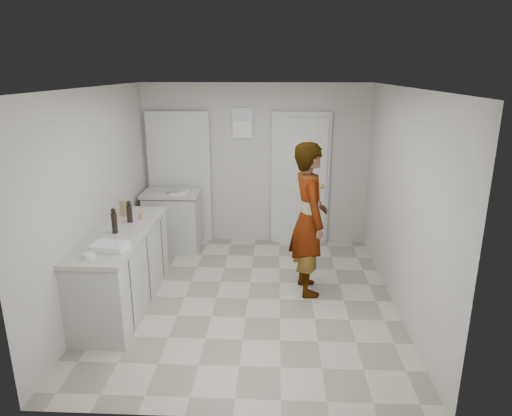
{
  "coord_description": "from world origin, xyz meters",
  "views": [
    {
      "loc": [
        0.33,
        -5.0,
        2.69
      ],
      "look_at": [
        0.08,
        0.4,
        1.04
      ],
      "focal_mm": 32.0,
      "sensor_mm": 36.0,
      "label": 1
    }
  ],
  "objects_px": {
    "person": "(309,219)",
    "egg_bowl": "(89,256)",
    "oil_cruet_a": "(129,212)",
    "spice_jar": "(141,216)",
    "cake_mix_box": "(125,208)",
    "oil_cruet_b": "(114,221)",
    "baking_dish": "(110,247)"
  },
  "relations": [
    {
      "from": "egg_bowl",
      "to": "spice_jar",
      "type": "bearing_deg",
      "value": 81.65
    },
    {
      "from": "oil_cruet_a",
      "to": "egg_bowl",
      "type": "bearing_deg",
      "value": -93.43
    },
    {
      "from": "cake_mix_box",
      "to": "spice_jar",
      "type": "bearing_deg",
      "value": -26.12
    },
    {
      "from": "person",
      "to": "egg_bowl",
      "type": "height_order",
      "value": "person"
    },
    {
      "from": "cake_mix_box",
      "to": "oil_cruet_a",
      "type": "relative_size",
      "value": 0.73
    },
    {
      "from": "spice_jar",
      "to": "oil_cruet_b",
      "type": "distance_m",
      "value": 0.52
    },
    {
      "from": "spice_jar",
      "to": "egg_bowl",
      "type": "height_order",
      "value": "spice_jar"
    },
    {
      "from": "person",
      "to": "egg_bowl",
      "type": "bearing_deg",
      "value": 108.88
    },
    {
      "from": "oil_cruet_a",
      "to": "baking_dish",
      "type": "height_order",
      "value": "oil_cruet_a"
    },
    {
      "from": "oil_cruet_a",
      "to": "egg_bowl",
      "type": "xyz_separation_m",
      "value": [
        -0.07,
        -1.09,
        -0.11
      ]
    },
    {
      "from": "spice_jar",
      "to": "baking_dish",
      "type": "height_order",
      "value": "spice_jar"
    },
    {
      "from": "cake_mix_box",
      "to": "egg_bowl",
      "type": "xyz_separation_m",
      "value": [
        0.07,
        -1.33,
        -0.08
      ]
    },
    {
      "from": "oil_cruet_a",
      "to": "spice_jar",
      "type": "bearing_deg",
      "value": 42.9
    },
    {
      "from": "oil_cruet_a",
      "to": "egg_bowl",
      "type": "height_order",
      "value": "oil_cruet_a"
    },
    {
      "from": "spice_jar",
      "to": "oil_cruet_a",
      "type": "relative_size",
      "value": 0.33
    },
    {
      "from": "person",
      "to": "oil_cruet_b",
      "type": "xyz_separation_m",
      "value": [
        -2.21,
        -0.53,
        0.12
      ]
    },
    {
      "from": "person",
      "to": "egg_bowl",
      "type": "relative_size",
      "value": 15.84
    },
    {
      "from": "spice_jar",
      "to": "egg_bowl",
      "type": "relative_size",
      "value": 0.74
    },
    {
      "from": "person",
      "to": "baking_dish",
      "type": "bearing_deg",
      "value": 105.44
    },
    {
      "from": "person",
      "to": "oil_cruet_a",
      "type": "relative_size",
      "value": 7.01
    },
    {
      "from": "person",
      "to": "cake_mix_box",
      "type": "bearing_deg",
      "value": 77.32
    },
    {
      "from": "person",
      "to": "oil_cruet_a",
      "type": "height_order",
      "value": "person"
    },
    {
      "from": "cake_mix_box",
      "to": "oil_cruet_a",
      "type": "xyz_separation_m",
      "value": [
        0.13,
        -0.24,
        0.03
      ]
    },
    {
      "from": "person",
      "to": "spice_jar",
      "type": "relative_size",
      "value": 21.38
    },
    {
      "from": "baking_dish",
      "to": "egg_bowl",
      "type": "bearing_deg",
      "value": -118.98
    },
    {
      "from": "person",
      "to": "cake_mix_box",
      "type": "xyz_separation_m",
      "value": [
        -2.29,
        0.1,
        0.08
      ]
    },
    {
      "from": "oil_cruet_b",
      "to": "cake_mix_box",
      "type": "bearing_deg",
      "value": 97.6
    },
    {
      "from": "oil_cruet_b",
      "to": "egg_bowl",
      "type": "distance_m",
      "value": 0.72
    },
    {
      "from": "person",
      "to": "spice_jar",
      "type": "distance_m",
      "value": 2.05
    },
    {
      "from": "cake_mix_box",
      "to": "oil_cruet_b",
      "type": "height_order",
      "value": "oil_cruet_b"
    },
    {
      "from": "cake_mix_box",
      "to": "oil_cruet_b",
      "type": "bearing_deg",
      "value": -78.03
    },
    {
      "from": "cake_mix_box",
      "to": "baking_dish",
      "type": "relative_size",
      "value": 0.53
    }
  ]
}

